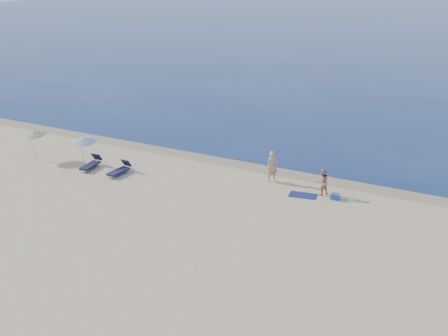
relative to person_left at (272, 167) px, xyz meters
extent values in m
plane|color=tan|center=(-1.92, -17.63, -0.97)|extent=(160.00, 160.00, 0.00)
cube|color=#0C1C4A|center=(-1.92, 82.37, -0.97)|extent=(240.00, 160.00, 0.01)
cube|color=#847254|center=(-1.92, 1.77, -0.97)|extent=(240.00, 1.60, 0.00)
imported|color=tan|center=(0.00, 0.00, 0.00)|extent=(0.83, 0.83, 1.94)
imported|color=tan|center=(3.35, -0.53, -0.16)|extent=(0.97, 1.00, 1.62)
cube|color=#0E1948|center=(2.44, -1.14, -0.96)|extent=(1.71, 1.12, 0.03)
cube|color=white|center=(5.17, -0.47, -0.83)|extent=(0.39, 0.35, 0.29)
cube|color=#1D499E|center=(4.25, -0.82, -0.80)|extent=(0.50, 0.36, 0.34)
cylinder|color=silver|center=(-11.97, -3.40, -0.08)|extent=(0.11, 0.28, 1.87)
cone|color=silver|center=(-11.97, -3.15, 0.85)|extent=(2.02, 2.03, 0.50)
sphere|color=silver|center=(-11.97, -3.15, 1.01)|extent=(0.05, 0.05, 0.05)
cylinder|color=silver|center=(-15.79, -3.97, -0.05)|extent=(0.12, 0.35, 1.92)
cone|color=beige|center=(-15.79, -3.66, 0.89)|extent=(1.97, 1.99, 0.57)
sphere|color=silver|center=(-15.79, -3.66, 1.06)|extent=(0.06, 0.06, 0.06)
cube|color=#131835|center=(-11.34, -3.50, -0.73)|extent=(0.80, 1.72, 0.11)
cube|color=#131835|center=(-11.44, -2.68, -0.42)|extent=(0.65, 0.47, 0.54)
cylinder|color=#A5A5AD|center=(-11.10, -3.47, -0.85)|extent=(0.03, 0.03, 0.24)
cube|color=#16173C|center=(-9.06, -3.51, -0.73)|extent=(0.69, 1.67, 0.11)
cube|color=#16173C|center=(-9.01, -2.69, -0.42)|extent=(0.62, 0.43, 0.53)
cylinder|color=#A5A5AD|center=(-8.82, -3.52, -0.85)|extent=(0.03, 0.03, 0.24)
camera|label=1|loc=(12.19, -29.69, 12.19)|focal=45.00mm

